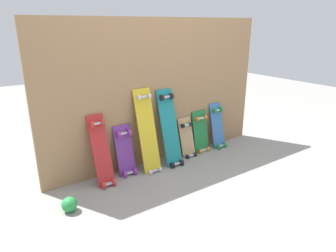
{
  "coord_description": "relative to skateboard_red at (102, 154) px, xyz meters",
  "views": [
    {
      "loc": [
        -1.83,
        -2.73,
        1.54
      ],
      "look_at": [
        0.0,
        -0.07,
        0.45
      ],
      "focal_mm": 32.42,
      "sensor_mm": 36.0,
      "label": 1
    }
  ],
  "objects": [
    {
      "name": "ground_plane",
      "position": [
        0.81,
        0.09,
        -0.31
      ],
      "size": [
        12.0,
        12.0,
        0.0
      ],
      "primitive_type": "plane",
      "color": "gray"
    },
    {
      "name": "plywood_wall_panel",
      "position": [
        0.81,
        0.16,
        0.49
      ],
      "size": [
        2.78,
        0.04,
        1.61
      ],
      "primitive_type": "cube",
      "color": "#99724C",
      "rests_on": "ground"
    },
    {
      "name": "skateboard_red",
      "position": [
        0.0,
        0.0,
        0.0
      ],
      "size": [
        0.17,
        0.3,
        0.76
      ],
      "color": "#B22626",
      "rests_on": "ground"
    },
    {
      "name": "skateboard_purple",
      "position": [
        0.28,
        0.05,
        -0.08
      ],
      "size": [
        0.19,
        0.21,
        0.59
      ],
      "color": "#6B338C",
      "rests_on": "ground"
    },
    {
      "name": "skateboard_yellow",
      "position": [
        0.54,
        0.0,
        0.09
      ],
      "size": [
        0.2,
        0.3,
        0.96
      ],
      "color": "gold",
      "rests_on": "ground"
    },
    {
      "name": "skateboard_teal",
      "position": [
        0.82,
        -0.0,
        0.08
      ],
      "size": [
        0.2,
        0.31,
        0.91
      ],
      "color": "#197A7F",
      "rests_on": "ground"
    },
    {
      "name": "skateboard_natural",
      "position": [
        1.12,
        0.05,
        -0.12
      ],
      "size": [
        0.19,
        0.2,
        0.54
      ],
      "color": "tan",
      "rests_on": "ground"
    },
    {
      "name": "skateboard_green",
      "position": [
        1.35,
        0.07,
        -0.09
      ],
      "size": [
        0.21,
        0.17,
        0.58
      ],
      "color": "#1E7238",
      "rests_on": "ground"
    },
    {
      "name": "skateboard_blue",
      "position": [
        1.61,
        0.05,
        -0.06
      ],
      "size": [
        0.18,
        0.21,
        0.64
      ],
      "color": "#386BAD",
      "rests_on": "ground"
    },
    {
      "name": "rubber_ball",
      "position": [
        -0.45,
        -0.31,
        -0.25
      ],
      "size": [
        0.13,
        0.13,
        0.13
      ],
      "primitive_type": "sphere",
      "color": "#268C3F",
      "rests_on": "ground"
    }
  ]
}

